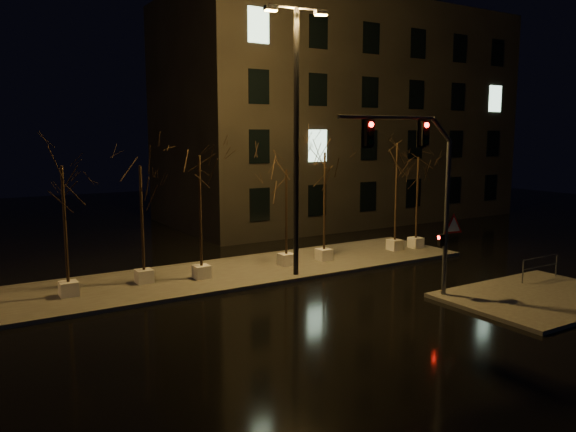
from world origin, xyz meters
TOP-DOWN VIEW (x-y plane):
  - ground at (0.00, 0.00)m, footprint 90.00×90.00m
  - median at (0.00, 6.00)m, footprint 22.00×5.00m
  - sidewalk_corner at (7.50, -3.50)m, footprint 7.00×5.00m
  - building at (14.00, 18.00)m, footprint 25.00×12.00m
  - tree_0 at (-7.64, 5.79)m, footprint 1.80×1.80m
  - tree_1 at (-4.64, 6.15)m, footprint 1.80×1.80m
  - tree_2 at (-2.34, 5.60)m, footprint 1.80×1.80m
  - tree_3 at (1.95, 5.74)m, footprint 1.80×1.80m
  - tree_4 at (4.06, 5.70)m, footprint 1.80×1.80m
  - tree_5 at (8.62, 5.71)m, footprint 1.80×1.80m
  - tree_6 at (10.00, 5.57)m, footprint 1.80×1.80m
  - traffic_signal_mast at (3.43, -1.37)m, footprint 5.41×0.81m
  - streetlight_main at (1.40, 4.05)m, footprint 2.80×0.77m
  - guard_rail_a at (9.57, -2.08)m, footprint 2.27×0.08m

SIDE VIEW (x-z plane):
  - ground at x=0.00m, z-range 0.00..0.00m
  - median at x=0.00m, z-range 0.00..0.15m
  - sidewalk_corner at x=7.50m, z-range 0.00..0.15m
  - guard_rail_a at x=9.57m, z-range 0.30..1.28m
  - tree_3 at x=1.95m, z-range 1.33..5.89m
  - tree_1 at x=-4.64m, z-range 1.42..6.34m
  - tree_6 at x=10.00m, z-range 1.44..6.42m
  - tree_0 at x=-7.64m, z-range 1.45..6.46m
  - tree_2 at x=-2.34m, z-range 1.53..6.84m
  - tree_4 at x=4.06m, z-range 1.53..6.86m
  - tree_5 at x=8.62m, z-range 1.64..7.38m
  - traffic_signal_mast at x=3.43m, z-range 1.19..7.85m
  - streetlight_main at x=1.40m, z-range 1.01..12.19m
  - building at x=14.00m, z-range 0.00..15.00m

